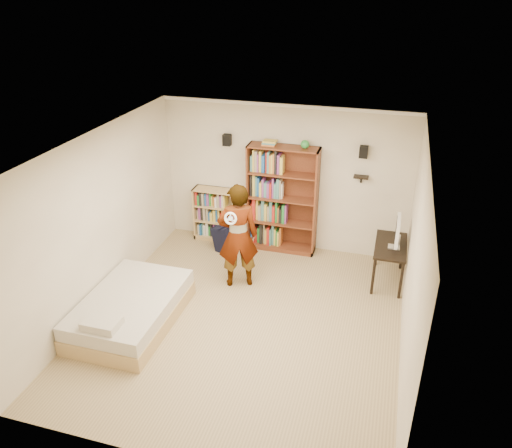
{
  "coord_description": "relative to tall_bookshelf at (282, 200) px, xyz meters",
  "views": [
    {
      "loc": [
        1.82,
        -5.72,
        4.65
      ],
      "look_at": [
        0.0,
        0.6,
        1.34
      ],
      "focal_mm": 35.0,
      "sensor_mm": 36.0,
      "label": 1
    }
  ],
  "objects": [
    {
      "name": "tall_bookshelf",
      "position": [
        0.0,
        0.0,
        0.0
      ],
      "size": [
        1.26,
        0.37,
        2.0
      ],
      "primitive_type": null,
      "color": "brown",
      "rests_on": "ground"
    },
    {
      "name": "navy_bag",
      "position": [
        -1.01,
        -0.41,
        -0.74
      ],
      "size": [
        0.43,
        0.34,
        0.51
      ],
      "primitive_type": null,
      "rotation": [
        0.0,
        0.0,
        -0.3
      ],
      "color": "black",
      "rests_on": "ground"
    },
    {
      "name": "wall_shelf",
      "position": [
        1.35,
        0.09,
        0.55
      ],
      "size": [
        0.25,
        0.16,
        0.02
      ],
      "primitive_type": "cube",
      "color": "black",
      "rests_on": "room_shell"
    },
    {
      "name": "speaker_right",
      "position": [
        1.35,
        0.08,
        1.0
      ],
      "size": [
        0.14,
        0.12,
        0.2
      ],
      "primitive_type": "cube",
      "color": "black",
      "rests_on": "room_shell"
    },
    {
      "name": "low_bookshelf",
      "position": [
        -1.3,
        0.03,
        -0.48
      ],
      "size": [
        0.83,
        0.31,
        1.04
      ],
      "primitive_type": null,
      "color": "tan",
      "rests_on": "ground"
    },
    {
      "name": "crown_molding",
      "position": [
        -0.0,
        -2.32,
        1.67
      ],
      "size": [
        4.5,
        5.0,
        0.06
      ],
      "color": "white",
      "rests_on": "room_shell"
    },
    {
      "name": "imac",
      "position": [
        2.02,
        -0.67,
        -0.05
      ],
      "size": [
        0.14,
        0.52,
        0.52
      ],
      "primitive_type": null,
      "rotation": [
        0.0,
        0.0,
        -0.07
      ],
      "color": "white",
      "rests_on": "computer_desk"
    },
    {
      "name": "room_shell",
      "position": [
        -0.0,
        -2.32,
        0.76
      ],
      "size": [
        4.52,
        5.02,
        2.71
      ],
      "color": "white",
      "rests_on": "ground"
    },
    {
      "name": "computer_desk",
      "position": [
        1.97,
        -0.59,
        -0.65
      ],
      "size": [
        0.51,
        1.01,
        0.69
      ],
      "primitive_type": null,
      "color": "black",
      "rests_on": "ground"
    },
    {
      "name": "wii_wheel",
      "position": [
        -0.4,
        -1.69,
        0.37
      ],
      "size": [
        0.2,
        0.08,
        0.2
      ],
      "primitive_type": "torus",
      "rotation": [
        1.36,
        0.0,
        0.0
      ],
      "color": "white",
      "rests_on": "person"
    },
    {
      "name": "speaker_left",
      "position": [
        -1.05,
        0.08,
        1.0
      ],
      "size": [
        0.14,
        0.12,
        0.2
      ],
      "primitive_type": "cube",
      "color": "black",
      "rests_on": "room_shell"
    },
    {
      "name": "ground",
      "position": [
        -0.0,
        -2.32,
        -1.0
      ],
      "size": [
        4.5,
        5.0,
        0.01
      ],
      "primitive_type": "cube",
      "color": "tan",
      "rests_on": "ground"
    },
    {
      "name": "daybed",
      "position": [
        -1.61,
        -2.79,
        -0.72
      ],
      "size": [
        1.25,
        1.92,
        0.57
      ],
      "primitive_type": null,
      "color": "beige",
      "rests_on": "ground"
    },
    {
      "name": "person",
      "position": [
        -0.4,
        -1.36,
        -0.1
      ],
      "size": [
        0.77,
        0.65,
        1.79
      ],
      "primitive_type": "imported",
      "rotation": [
        0.0,
        0.0,
        3.56
      ],
      "color": "black",
      "rests_on": "ground"
    }
  ]
}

